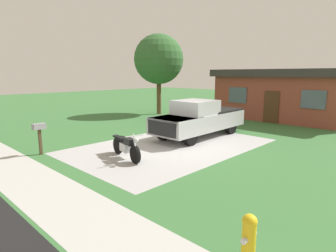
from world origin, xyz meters
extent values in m
plane|color=#3A6E39|center=(0.00, 0.00, 0.00)|extent=(80.00, 80.00, 0.00)
cube|color=#ACACAC|center=(0.00, 0.00, 0.00)|extent=(5.80, 8.93, 0.01)
cube|color=#B5B5B0|center=(0.00, -6.00, 0.00)|extent=(36.00, 1.80, 0.01)
cylinder|color=black|center=(0.78, -2.72, 0.33)|extent=(0.67, 0.26, 0.66)
cylinder|color=black|center=(-0.73, -2.38, 0.33)|extent=(0.67, 0.26, 0.66)
cube|color=silver|center=(0.00, -2.54, 0.42)|extent=(0.60, 0.38, 0.32)
cube|color=black|center=(0.34, -2.62, 0.72)|extent=(0.56, 0.37, 0.24)
cube|color=black|center=(-0.29, -2.48, 0.70)|extent=(0.65, 0.40, 0.12)
cube|color=black|center=(-0.73, -2.38, 0.70)|extent=(0.51, 0.30, 0.08)
cylinder|color=silver|center=(0.78, -2.72, 0.70)|extent=(0.34, 0.13, 0.77)
cylinder|color=silver|center=(0.78, -2.72, 1.02)|extent=(0.19, 0.69, 0.04)
sphere|color=silver|center=(0.90, -2.74, 0.88)|extent=(0.16, 0.16, 0.16)
cylinder|color=black|center=(0.53, 0.69, 0.42)|extent=(0.32, 0.85, 0.84)
cylinder|color=black|center=(-1.11, 0.66, 0.42)|extent=(0.32, 0.85, 0.84)
cylinder|color=black|center=(0.46, 4.19, 0.42)|extent=(0.32, 0.85, 0.84)
cylinder|color=black|center=(-1.17, 4.16, 0.42)|extent=(0.32, 0.85, 0.84)
cube|color=#B7BABF|center=(-0.32, 2.47, 0.80)|extent=(2.11, 5.64, 0.80)
cube|color=#B7BABF|center=(-0.29, 0.62, 1.10)|extent=(1.94, 1.94, 0.20)
cube|color=#B7BABF|center=(-0.31, 2.07, 1.55)|extent=(1.84, 1.93, 0.70)
cube|color=#3F4C56|center=(-0.30, 1.27, 1.45)|extent=(1.70, 0.19, 0.60)
cube|color=black|center=(-0.35, 4.02, 1.05)|extent=(1.95, 2.44, 0.50)
cube|color=black|center=(-0.27, -0.31, 0.80)|extent=(1.70, 0.13, 0.64)
cylinder|color=yellow|center=(6.40, -4.86, 0.35)|extent=(0.24, 0.24, 0.70)
sphere|color=yellow|center=(6.40, -4.86, 0.74)|extent=(0.26, 0.26, 0.26)
cylinder|color=silver|center=(6.40, -4.72, 0.45)|extent=(0.10, 0.12, 0.10)
cylinder|color=silver|center=(6.40, -5.00, 0.45)|extent=(0.10, 0.12, 0.10)
cube|color=#4C3823|center=(-2.85, -4.60, 0.55)|extent=(0.10, 0.10, 1.10)
cube|color=gray|center=(-2.85, -4.60, 1.15)|extent=(0.26, 0.48, 0.22)
cylinder|color=brown|center=(-7.88, 6.93, 1.48)|extent=(0.36, 0.36, 2.96)
sphere|color=#356632|center=(-7.88, 6.93, 4.33)|extent=(3.89, 3.89, 3.89)
cube|color=brown|center=(0.52, 11.56, 1.50)|extent=(9.00, 5.00, 3.00)
cube|color=#383333|center=(0.52, 11.56, 3.25)|extent=(9.60, 5.60, 0.50)
cube|color=#4C2D19|center=(0.52, 9.03, 1.05)|extent=(1.00, 0.08, 2.10)
cube|color=#4C5966|center=(-2.00, 9.03, 1.70)|extent=(1.40, 0.06, 1.10)
cube|color=#4C5966|center=(3.04, 9.03, 1.70)|extent=(1.40, 0.06, 1.10)
camera|label=1|loc=(8.46, -8.98, 3.19)|focal=30.33mm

